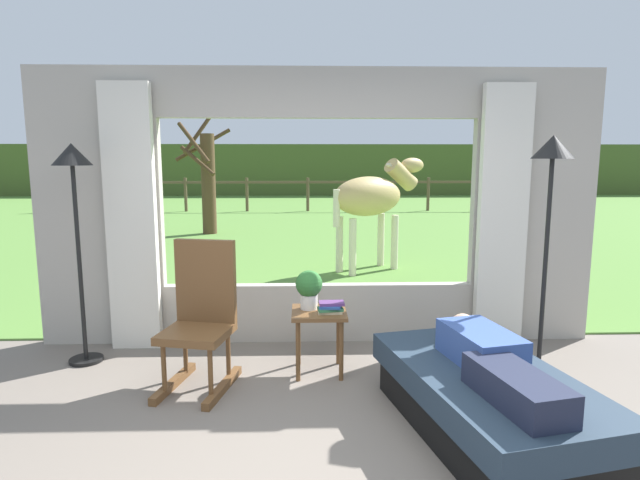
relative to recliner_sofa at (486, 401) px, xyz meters
name	(u,v)px	position (x,y,z in m)	size (l,w,h in m)	color
back_wall_with_window	(318,211)	(-1.01, 1.79, 1.03)	(5.20, 0.12, 2.55)	#ADA599
curtain_panel_left	(131,219)	(-2.70, 1.65, 0.98)	(0.44, 0.10, 2.40)	silver
curtain_panel_right	(502,218)	(0.68, 1.65, 0.98)	(0.44, 0.10, 2.40)	silver
outdoor_pasture_lawn	(308,216)	(-1.01, 12.69, -0.21)	(36.00, 21.68, 0.02)	#568438
distant_hill_ridge	(306,170)	(-1.01, 22.53, 0.98)	(36.00, 2.00, 2.40)	#455728
recliner_sofa	(486,401)	(0.00, 0.00, 0.00)	(1.24, 1.85, 0.42)	black
reclining_person	(491,358)	(0.00, -0.05, 0.30)	(0.46, 1.43, 0.22)	#334C8C
rocking_chair	(201,316)	(-1.94, 0.82, 0.33)	(0.60, 0.76, 1.12)	brown
side_table	(319,322)	(-1.03, 1.01, 0.21)	(0.44, 0.44, 0.52)	brown
potted_plant	(309,287)	(-1.11, 1.07, 0.48)	(0.22, 0.22, 0.32)	silver
book_stack	(331,307)	(-0.94, 0.95, 0.35)	(0.22, 0.16, 0.09)	beige
floor_lamp_left	(74,187)	(-3.04, 1.30, 1.29)	(0.32, 0.32, 1.86)	black
floor_lamp_right	(551,183)	(0.76, 0.92, 1.33)	(0.32, 0.32, 1.92)	black
horse	(372,197)	(-0.10, 4.92, 0.94)	(1.70, 1.30, 1.73)	tan
pasture_tree	(207,178)	(-3.35, 9.04, 1.07)	(1.26, 1.39, 2.79)	#4C3823
pasture_fence_line	(308,189)	(-1.01, 14.21, 0.53)	(16.10, 0.10, 1.10)	brown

